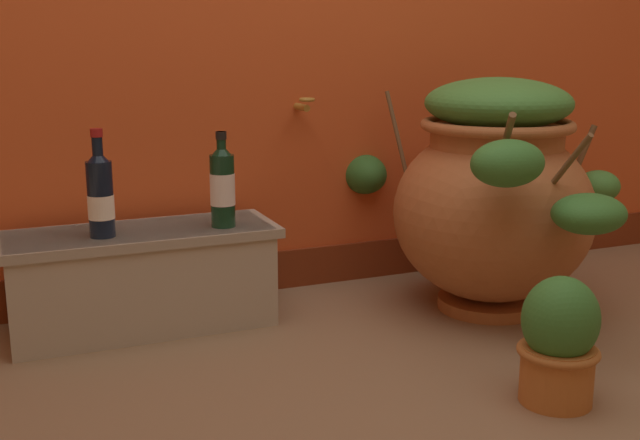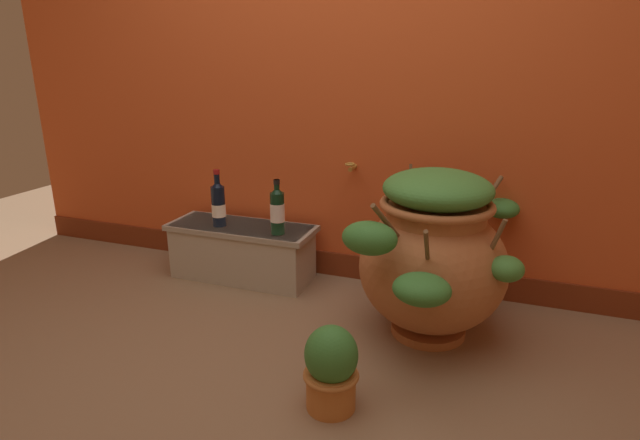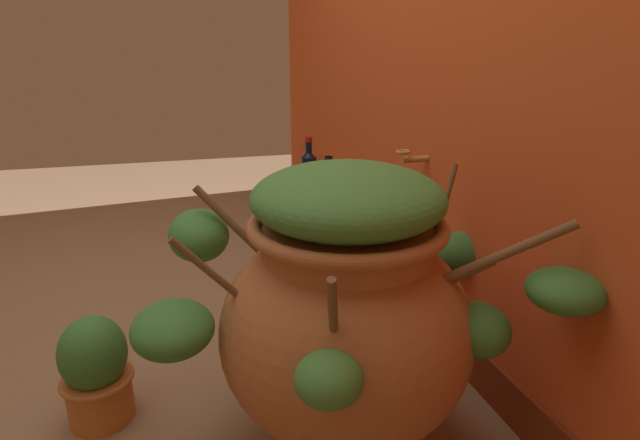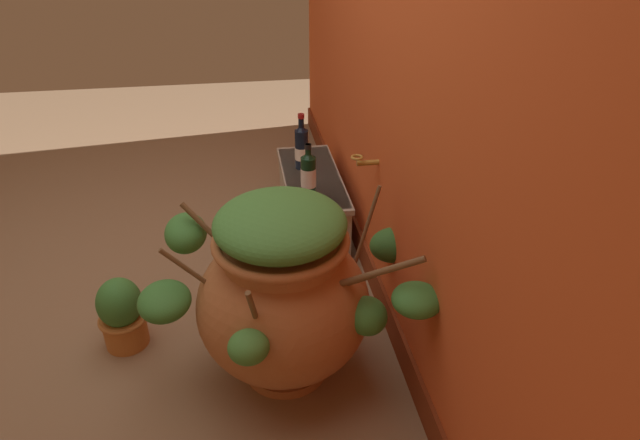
{
  "view_description": "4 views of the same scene",
  "coord_description": "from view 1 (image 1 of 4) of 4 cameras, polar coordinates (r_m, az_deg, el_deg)",
  "views": [
    {
      "loc": [
        -0.95,
        -1.55,
        0.91
      ],
      "look_at": [
        -0.02,
        0.7,
        0.34
      ],
      "focal_mm": 44.43,
      "sensor_mm": 36.0,
      "label": 1
    },
    {
      "loc": [
        0.83,
        -1.58,
        1.24
      ],
      "look_at": [
        -0.02,
        0.74,
        0.45
      ],
      "focal_mm": 28.68,
      "sensor_mm": 36.0,
      "label": 2
    },
    {
      "loc": [
        1.67,
        0.23,
        1.03
      ],
      "look_at": [
        -0.01,
        0.71,
        0.45
      ],
      "focal_mm": 27.92,
      "sensor_mm": 36.0,
      "label": 3
    },
    {
      "loc": [
        2.25,
        0.49,
        1.71
      ],
      "look_at": [
        0.06,
        0.84,
        0.39
      ],
      "focal_mm": 31.19,
      "sensor_mm": 36.0,
      "label": 4
    }
  ],
  "objects": [
    {
      "name": "stone_ledge",
      "position": [
        2.57,
        -12.71,
        -3.88
      ],
      "size": [
        0.85,
        0.32,
        0.32
      ],
      "color": "#B2A893",
      "rests_on": "ground_plane"
    },
    {
      "name": "wine_bottle_middle",
      "position": [
        2.51,
        -7.04,
        2.58
      ],
      "size": [
        0.08,
        0.08,
        0.3
      ],
      "color": "black",
      "rests_on": "stone_ledge"
    },
    {
      "name": "potted_shrub",
      "position": [
        2.1,
        16.83,
        -8.35
      ],
      "size": [
        0.21,
        0.21,
        0.33
      ],
      "color": "#C17033",
      "rests_on": "ground_plane"
    },
    {
      "name": "ground_plane",
      "position": [
        2.03,
        8.27,
        -13.65
      ],
      "size": [
        7.0,
        7.0,
        0.0
      ],
      "primitive_type": "plane",
      "color": "#896B4C"
    },
    {
      "name": "terracotta_urn",
      "position": [
        2.7,
        12.37,
        1.79
      ],
      "size": [
        0.71,
        1.14,
        0.78
      ],
      "color": "#B26638",
      "rests_on": "ground_plane"
    },
    {
      "name": "wine_bottle_left",
      "position": [
        2.45,
        -15.55,
        1.91
      ],
      "size": [
        0.08,
        0.08,
        0.33
      ],
      "color": "black",
      "rests_on": "stone_ledge"
    }
  ]
}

